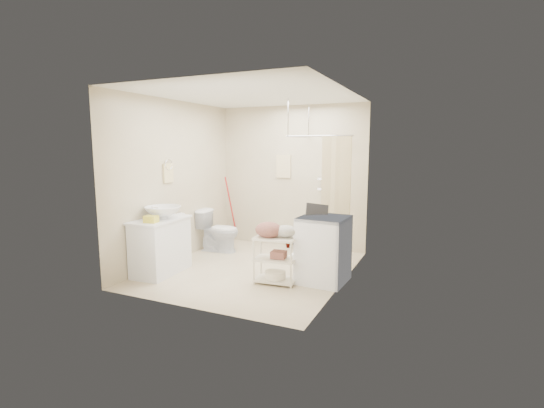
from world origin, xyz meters
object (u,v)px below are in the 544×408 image
(toilet, at_px, (219,231))
(laundry_rack, at_px, (275,256))
(washing_machine, at_px, (324,249))
(vanity, at_px, (161,246))

(toilet, xyz_separation_m, laundry_rack, (1.60, -1.13, 0.01))
(toilet, height_order, laundry_rack, laundry_rack)
(washing_machine, height_order, laundry_rack, washing_machine)
(vanity, bearing_deg, laundry_rack, 6.19)
(toilet, xyz_separation_m, washing_machine, (2.18, -0.79, 0.08))
(vanity, distance_m, toilet, 1.42)
(toilet, bearing_deg, laundry_rack, -130.04)
(vanity, xyz_separation_m, toilet, (0.12, 1.42, -0.03))
(vanity, distance_m, washing_machine, 2.38)
(toilet, height_order, washing_machine, washing_machine)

